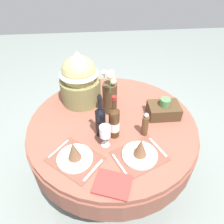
# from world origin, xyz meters

# --- Properties ---
(ground) EXTENTS (8.00, 8.00, 0.00)m
(ground) POSITION_xyz_m (0.00, 0.00, 0.00)
(ground) COLOR gray
(dining_table) EXTENTS (1.36, 1.36, 0.75)m
(dining_table) POSITION_xyz_m (0.00, 0.00, 0.62)
(dining_table) COLOR brown
(dining_table) RESTS_ON ground
(place_setting_left) EXTENTS (0.43, 0.42, 0.16)m
(place_setting_left) POSITION_xyz_m (-0.28, -0.34, 0.80)
(place_setting_left) COLOR brown
(place_setting_left) RESTS_ON dining_table
(place_setting_right) EXTENTS (0.42, 0.37, 0.16)m
(place_setting_right) POSITION_xyz_m (0.15, -0.35, 0.80)
(place_setting_right) COLOR brown
(place_setting_right) RESTS_ON dining_table
(flower_vase) EXTENTS (0.12, 0.26, 0.44)m
(flower_vase) POSITION_xyz_m (-0.01, 0.14, 0.91)
(flower_vase) COLOR #47331E
(flower_vase) RESTS_ON dining_table
(wine_bottle_left) EXTENTS (0.08, 0.08, 0.36)m
(wine_bottle_left) POSITION_xyz_m (0.00, -0.14, 0.88)
(wine_bottle_left) COLOR #422814
(wine_bottle_left) RESTS_ON dining_table
(wine_bottle_right) EXTENTS (0.08, 0.08, 0.35)m
(wine_bottle_right) POSITION_xyz_m (-0.10, -0.12, 0.88)
(wine_bottle_right) COLOR black
(wine_bottle_right) RESTS_ON dining_table
(wine_glass_left) EXTENTS (0.08, 0.08, 0.18)m
(wine_glass_left) POSITION_xyz_m (-0.07, -0.23, 0.88)
(wine_glass_left) COLOR silver
(wine_glass_left) RESTS_ON dining_table
(pepper_mill) EXTENTS (0.05, 0.05, 0.20)m
(pepper_mill) POSITION_xyz_m (0.22, -0.15, 0.84)
(pepper_mill) COLOR brown
(pepper_mill) RESTS_ON dining_table
(book_on_table) EXTENTS (0.26, 0.24, 0.02)m
(book_on_table) POSITION_xyz_m (-0.05, -0.55, 0.76)
(book_on_table) COLOR #99332D
(book_on_table) RESTS_ON dining_table
(gift_tub_back_left) EXTENTS (0.34, 0.34, 0.46)m
(gift_tub_back_left) POSITION_xyz_m (-0.24, 0.32, 0.99)
(gift_tub_back_left) COLOR olive
(gift_tub_back_left) RESTS_ON dining_table
(woven_basket_side_right) EXTENTS (0.25, 0.18, 0.16)m
(woven_basket_side_right) POSITION_xyz_m (0.42, 0.05, 0.81)
(woven_basket_side_right) COLOR #47331E
(woven_basket_side_right) RESTS_ON dining_table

